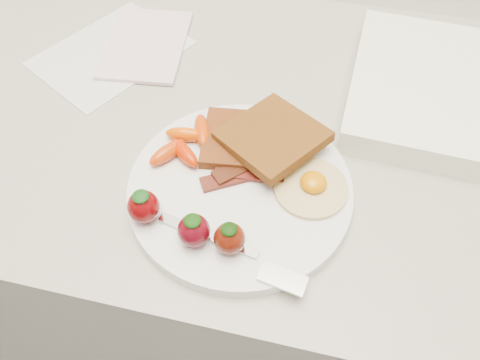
# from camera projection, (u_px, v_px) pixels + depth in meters

# --- Properties ---
(counter) EXTENTS (2.00, 0.60, 0.90)m
(counter) POSITION_uv_depth(u_px,v_px,m) (250.00, 261.00, 1.01)
(counter) COLOR gray
(counter) RESTS_ON ground
(plate) EXTENTS (0.27, 0.27, 0.02)m
(plate) POSITION_uv_depth(u_px,v_px,m) (240.00, 189.00, 0.57)
(plate) COLOR white
(plate) RESTS_ON counter
(toast_lower) EXTENTS (0.10, 0.10, 0.01)m
(toast_lower) POSITION_uv_depth(u_px,v_px,m) (240.00, 140.00, 0.59)
(toast_lower) COLOR #3C190F
(toast_lower) RESTS_ON plate
(toast_upper) EXTENTS (0.15, 0.15, 0.03)m
(toast_upper) POSITION_uv_depth(u_px,v_px,m) (272.00, 137.00, 0.58)
(toast_upper) COLOR #371C04
(toast_upper) RESTS_ON toast_lower
(fried_egg) EXTENTS (0.10, 0.10, 0.02)m
(fried_egg) POSITION_uv_depth(u_px,v_px,m) (311.00, 186.00, 0.55)
(fried_egg) COLOR beige
(fried_egg) RESTS_ON plate
(bacon_strips) EXTENTS (0.10, 0.09, 0.01)m
(bacon_strips) POSITION_uv_depth(u_px,v_px,m) (243.00, 171.00, 0.56)
(bacon_strips) COLOR #490A09
(bacon_strips) RESTS_ON plate
(baby_carrots) EXTENTS (0.07, 0.10, 0.02)m
(baby_carrots) POSITION_uv_depth(u_px,v_px,m) (185.00, 142.00, 0.58)
(baby_carrots) COLOR #E05000
(baby_carrots) RESTS_ON plate
(strawberries) EXTENTS (0.14, 0.05, 0.04)m
(strawberries) POSITION_uv_depth(u_px,v_px,m) (186.00, 224.00, 0.50)
(strawberries) COLOR #580306
(strawberries) RESTS_ON plate
(fork) EXTENTS (0.18, 0.07, 0.00)m
(fork) POSITION_uv_depth(u_px,v_px,m) (241.00, 254.00, 0.50)
(fork) COLOR silver
(fork) RESTS_ON plate
(paper_sheet) EXTENTS (0.25, 0.27, 0.00)m
(paper_sheet) POSITION_uv_depth(u_px,v_px,m) (111.00, 53.00, 0.73)
(paper_sheet) COLOR silver
(paper_sheet) RESTS_ON counter
(notepad) EXTENTS (0.14, 0.19, 0.01)m
(notepad) POSITION_uv_depth(u_px,v_px,m) (146.00, 44.00, 0.73)
(notepad) COLOR silver
(notepad) RESTS_ON paper_sheet
(appliance) EXTENTS (0.35, 0.29, 0.04)m
(appliance) POSITION_uv_depth(u_px,v_px,m) (474.00, 98.00, 0.64)
(appliance) COLOR white
(appliance) RESTS_ON counter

